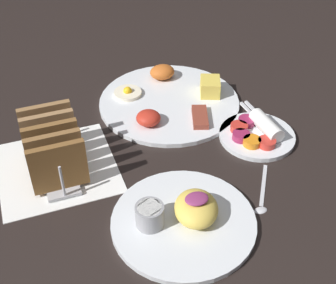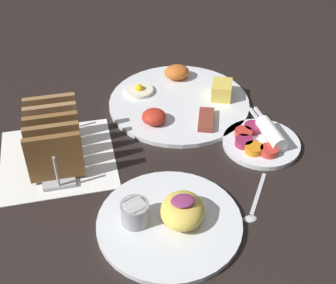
# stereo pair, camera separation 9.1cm
# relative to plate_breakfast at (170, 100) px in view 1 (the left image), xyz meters

# --- Properties ---
(ground_plane) EXTENTS (3.00, 3.00, 0.00)m
(ground_plane) POSITION_rel_plate_breakfast_xyz_m (-0.06, -0.21, -0.01)
(ground_plane) COLOR black
(napkin_flat) EXTENTS (0.22, 0.22, 0.00)m
(napkin_flat) POSITION_rel_plate_breakfast_xyz_m (-0.28, -0.13, -0.01)
(napkin_flat) COLOR white
(napkin_flat) RESTS_ON ground_plane
(plate_breakfast) EXTENTS (0.32, 0.32, 0.05)m
(plate_breakfast) POSITION_rel_plate_breakfast_xyz_m (0.00, 0.00, 0.00)
(plate_breakfast) COLOR white
(plate_breakfast) RESTS_ON ground_plane
(plate_condiments) EXTENTS (0.16, 0.17, 0.04)m
(plate_condiments) POSITION_rel_plate_breakfast_xyz_m (0.12, -0.18, 0.00)
(plate_condiments) COLOR white
(plate_condiments) RESTS_ON ground_plane
(plate_foreground) EXTENTS (0.25, 0.25, 0.06)m
(plate_foreground) POSITION_rel_plate_breakfast_xyz_m (-0.10, -0.35, 0.01)
(plate_foreground) COLOR white
(plate_foreground) RESTS_ON ground_plane
(toast_rack) EXTENTS (0.10, 0.18, 0.10)m
(toast_rack) POSITION_rel_plate_breakfast_xyz_m (-0.28, -0.13, 0.04)
(toast_rack) COLOR #B7B7BC
(toast_rack) RESTS_ON ground_plane
(teaspoon) EXTENTS (0.08, 0.11, 0.01)m
(teaspoon) POSITION_rel_plate_breakfast_xyz_m (0.05, -0.34, -0.01)
(teaspoon) COLOR silver
(teaspoon) RESTS_ON ground_plane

